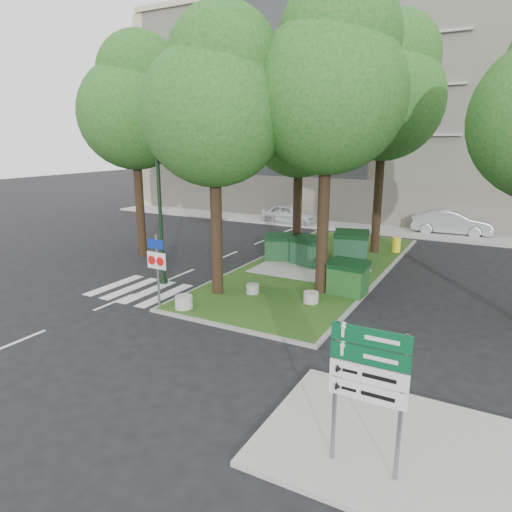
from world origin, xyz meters
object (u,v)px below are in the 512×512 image
Objects in this scene: bollard_mid at (253,289)px; traffic_sign_pole at (157,262)px; dumpster_c at (351,246)px; directional_sign at (369,378)px; tree_median_far at (387,89)px; tree_median_near_left at (217,99)px; dumpster_d at (348,278)px; dumpster_a at (279,247)px; tree_median_mid at (302,116)px; bollard_left at (184,302)px; bollard_right at (311,297)px; tree_street_left at (136,103)px; car_white at (289,214)px; litter_bin at (396,245)px; street_lamp at (159,193)px; tree_median_near_right at (331,79)px; car_silver at (451,222)px; dumpster_b at (308,251)px.

traffic_sign_pole is at bearing -130.06° from bollard_mid.
dumpster_c is 0.67× the size of directional_sign.
traffic_sign_pole is (-4.87, -11.75, -6.58)m from tree_median_far.
dumpster_d is at bearing 26.41° from tree_median_near_left.
dumpster_a is 0.62× the size of traffic_sign_pole.
tree_median_mid is 15.96× the size of bollard_left.
dumpster_c is (3.20, 1.44, 0.10)m from dumpster_a.
dumpster_d is 2.70× the size of bollard_right.
tree_street_left is 14.12m from car_white.
traffic_sign_pole is (-1.17, -2.25, -5.58)m from tree_median_near_left.
tree_median_mid reaches higher than car_white.
litter_bin is (4.61, 10.02, -6.81)m from tree_median_near_left.
tree_median_mid is 10.85m from bollard_left.
tree_median_near_left is 8.64m from dumpster_a.
street_lamp is (4.05, -3.36, -3.83)m from tree_street_left.
traffic_sign_pole reaches higher than dumpster_c.
traffic_sign_pole is (-2.32, -2.76, 1.44)m from bollard_mid.
bollard_right is (3.70, -4.99, -0.43)m from dumpster_a.
tree_median_near_right reaches higher than tree_median_near_left.
tree_median_mid reaches higher than directional_sign.
tree_median_far is 14.32m from traffic_sign_pole.
car_white is at bearing 119.44° from tree_median_near_right.
bollard_left is at bearing -162.80° from car_white.
dumpster_c is 6.48m from bollard_right.
car_white is at bearing 109.32° from bollard_mid.
car_silver is (6.74, 11.33, 0.04)m from dumpster_a.
bollard_right is 0.09× the size of street_lamp.
bollard_left is at bearing -144.41° from bollard_right.
car_silver reaches higher than car_white.
directional_sign reaches higher than bollard_mid.
tree_street_left is at bearing 171.87° from tree_median_near_right.
directional_sign reaches higher than bollard_left.
street_lamp is at bearing 128.49° from traffic_sign_pole.
tree_median_mid is 8.11m from tree_street_left.
dumpster_c is 11.00m from car_white.
tree_street_left reaches higher than dumpster_c.
dumpster_c is 0.39× the size of car_silver.
tree_median_near_right is 16.87m from car_silver.
litter_bin is at bearing 20.53° from dumpster_a.
dumpster_b is 0.64× the size of directional_sign.
dumpster_c reaches higher than car_white.
tree_median_far is (0.20, 7.50, 0.33)m from tree_median_near_right.
dumpster_b is 0.95× the size of dumpster_c.
dumpster_b reaches higher than dumpster_d.
dumpster_a is at bearing -126.76° from tree_median_mid.
tree_median_near_left is at bearing 64.23° from traffic_sign_pole.
dumpster_b is 0.37× the size of car_silver.
dumpster_b is 12.62m from car_silver.
bollard_right is (10.54, -2.88, -7.33)m from tree_street_left.
tree_median_near_right is 7.90m from street_lamp.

